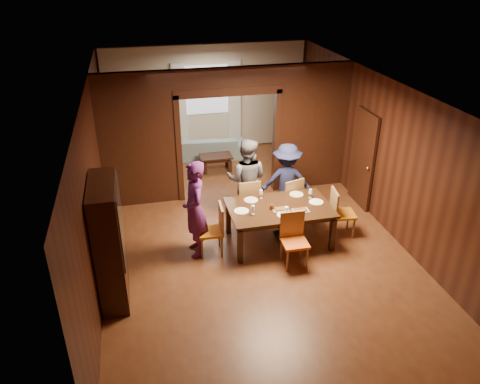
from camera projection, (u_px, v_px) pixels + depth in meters
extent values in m
plane|color=#572B18|center=(245.00, 228.00, 9.46)|extent=(9.00, 9.00, 0.00)
cube|color=silver|center=(246.00, 86.00, 8.14)|extent=(5.50, 9.00, 0.02)
cube|color=black|center=(207.00, 98.00, 12.71)|extent=(5.50, 0.02, 2.90)
cube|color=black|center=(95.00, 177.00, 8.25)|extent=(0.02, 9.00, 2.90)
cube|color=black|center=(379.00, 150.00, 9.36)|extent=(0.02, 9.00, 2.90)
cube|color=black|center=(140.00, 152.00, 9.92)|extent=(1.65, 0.15, 2.40)
cube|color=black|center=(311.00, 138.00, 10.69)|extent=(1.65, 0.15, 2.40)
cube|color=black|center=(228.00, 79.00, 9.64)|extent=(5.50, 0.15, 0.50)
cube|color=beige|center=(207.00, 99.00, 12.68)|extent=(5.40, 0.04, 2.85)
imported|color=#5A205E|center=(195.00, 209.00, 8.31)|extent=(0.47, 0.68, 1.81)
imported|color=slate|center=(247.00, 180.00, 9.47)|extent=(1.04, 0.95, 1.75)
imported|color=#171A3A|center=(287.00, 181.00, 9.59)|extent=(1.14, 0.81, 1.61)
imported|color=#7F9CA6|center=(208.00, 147.00, 12.65)|extent=(2.06, 0.96, 0.58)
imported|color=black|center=(282.00, 201.00, 8.83)|extent=(0.29, 0.29, 0.07)
cube|color=black|center=(279.00, 224.00, 8.87)|extent=(1.91, 1.19, 0.76)
cube|color=black|center=(216.00, 163.00, 11.92)|extent=(0.80, 0.50, 0.40)
cube|color=black|center=(109.00, 242.00, 7.20)|extent=(0.40, 1.20, 2.00)
cube|color=black|center=(363.00, 159.00, 9.96)|extent=(0.06, 0.90, 2.10)
cube|color=silver|center=(207.00, 90.00, 12.54)|extent=(1.20, 0.03, 1.30)
cube|color=white|center=(180.00, 108.00, 12.56)|extent=(0.35, 0.06, 2.40)
cube|color=white|center=(234.00, 105.00, 12.86)|extent=(0.35, 0.06, 2.40)
cylinder|color=white|center=(242.00, 211.00, 8.54)|extent=(0.27, 0.27, 0.01)
cylinder|color=silver|center=(251.00, 200.00, 8.92)|extent=(0.27, 0.27, 0.01)
cylinder|color=silver|center=(296.00, 194.00, 9.13)|extent=(0.27, 0.27, 0.01)
cylinder|color=white|center=(316.00, 202.00, 8.86)|extent=(0.27, 0.27, 0.01)
cylinder|color=silver|center=(284.00, 215.00, 8.41)|extent=(0.27, 0.27, 0.01)
cube|color=gray|center=(280.00, 209.00, 8.58)|extent=(0.30, 0.20, 0.04)
cube|color=gray|center=(301.00, 210.00, 8.54)|extent=(0.30, 0.20, 0.04)
cylinder|color=silver|center=(286.00, 210.00, 8.43)|extent=(0.07, 0.07, 0.14)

